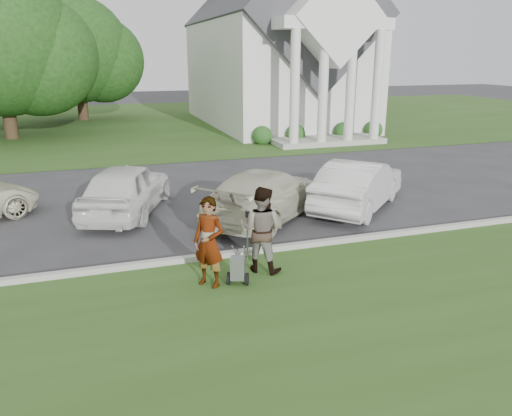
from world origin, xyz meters
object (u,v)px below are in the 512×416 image
car_b (126,188)px  car_c (266,194)px  striping_cart (238,269)px  person_left (209,243)px  person_right (261,230)px  car_d (358,184)px  church (276,36)px  tree_back (77,55)px  parking_meter_near (247,228)px

car_b → car_c: bearing=177.1°
striping_cart → car_c: size_ratio=0.19×
person_left → car_c: person_left is taller
person_right → car_d: (4.52, 3.67, -0.20)m
car_b → person_left: bearing=123.9°
church → tree_back: size_ratio=2.51×
car_c → car_d: car_d is taller
car_c → church: bearing=-64.1°
striping_cart → person_right: 1.09m
person_left → car_c: bearing=101.9°
striping_cart → person_right: bearing=59.8°
person_left → parking_meter_near: person_left is taller
tree_back → person_left: bearing=-85.0°
tree_back → parking_meter_near: 30.20m
person_left → car_c: 4.83m
parking_meter_near → car_d: car_d is taller
person_right → car_c: (1.37, 3.62, -0.24)m
car_b → church: bearing=-101.1°
tree_back → person_left: tree_back is taller
tree_back → person_right: size_ratio=4.85×
church → person_left: church is taller
striping_cart → car_c: bearing=86.2°
striping_cart → car_d: 6.73m
person_right → car_c: bearing=-72.2°
parking_meter_near → tree_back: bearing=97.5°
striping_cart → person_left: bearing=-170.7°
parking_meter_near → church: bearing=68.3°
tree_back → car_b: 25.35m
church → person_right: (-9.00, -23.55, -4.95)m
car_d → striping_cart: bearing=85.5°
car_d → person_right: bearing=85.8°
parking_meter_near → car_b: car_b is taller
striping_cart → car_b: size_ratio=0.21×
tree_back → person_right: bearing=-82.5°
tree_back → person_right: (4.01, -30.43, -3.74)m
church → parking_meter_near: church is taller
church → car_d: church is taller
car_c → car_b: bearing=22.4°
person_left → parking_meter_near: (1.20, 1.14, -0.19)m
striping_cart → car_c: (2.08, 4.16, 0.38)m
parking_meter_near → car_d: bearing=32.3°
person_right → car_c: person_right is taller
parking_meter_near → car_c: car_c is taller
striping_cart → car_d: size_ratio=0.21×
person_left → person_right: size_ratio=0.99×
car_b → striping_cart: bearing=128.9°
striping_cart → parking_meter_near: size_ratio=0.79×
person_left → parking_meter_near: size_ratio=1.57×
parking_meter_near → car_d: (4.62, 2.93, 0.00)m
church → striping_cart: 26.57m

